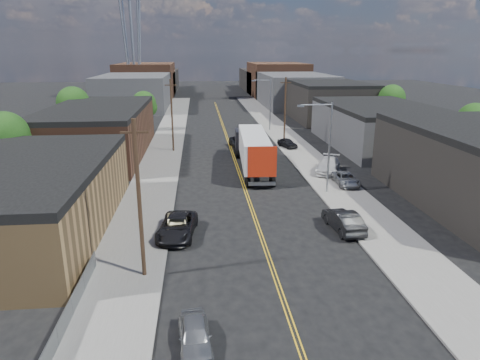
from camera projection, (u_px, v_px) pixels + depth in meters
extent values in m
plane|color=black|center=(225.00, 131.00, 75.34)|extent=(260.00, 260.00, 0.00)
cube|color=gold|center=(231.00, 150.00, 61.05)|extent=(0.32, 120.00, 0.01)
cube|color=slate|center=(164.00, 151.00, 60.16)|extent=(5.00, 140.00, 0.15)
cube|color=slate|center=(297.00, 148.00, 61.90)|extent=(5.00, 140.00, 0.15)
cube|color=olive|center=(26.00, 202.00, 32.95)|extent=(12.00, 22.00, 5.00)
cube|color=black|center=(20.00, 167.00, 32.14)|extent=(12.00, 22.00, 0.60)
cube|color=#4A2B1D|center=(99.00, 133.00, 57.57)|extent=(12.00, 26.00, 6.00)
cube|color=black|center=(97.00, 109.00, 56.62)|extent=(12.00, 26.00, 0.60)
cube|color=navy|center=(425.00, 170.00, 37.59)|extent=(0.30, 20.00, 0.80)
cube|color=#343436|center=(379.00, 127.00, 63.23)|extent=(14.00, 24.00, 5.50)
cube|color=black|center=(381.00, 107.00, 62.34)|extent=(14.00, 24.00, 0.60)
cube|color=black|center=(328.00, 102.00, 87.78)|extent=(14.00, 22.00, 7.00)
cube|color=black|center=(329.00, 83.00, 86.67)|extent=(14.00, 22.00, 0.60)
cube|color=#343436|center=(135.00, 91.00, 105.68)|extent=(16.00, 30.00, 8.00)
cube|color=#343436|center=(294.00, 90.00, 109.36)|extent=(16.00, 30.00, 8.00)
cube|color=#4A2B1D|center=(146.00, 80.00, 129.20)|extent=(16.00, 26.00, 10.00)
cube|color=#4A2B1D|center=(277.00, 80.00, 132.88)|extent=(16.00, 26.00, 10.00)
cube|color=black|center=(153.00, 81.00, 148.69)|extent=(16.00, 40.00, 7.00)
cube|color=black|center=(267.00, 80.00, 152.36)|extent=(16.00, 40.00, 7.00)
cylinder|color=gray|center=(133.00, 45.00, 116.59)|extent=(0.80, 0.80, 30.00)
cylinder|color=gray|center=(125.00, 45.00, 114.75)|extent=(1.94, 1.94, 29.98)
cylinder|color=gray|center=(138.00, 45.00, 115.07)|extent=(1.94, 1.94, 29.98)
cylinder|color=gray|center=(127.00, 46.00, 118.10)|extent=(1.94, 1.94, 29.98)
cylinder|color=gray|center=(140.00, 46.00, 118.43)|extent=(1.94, 1.94, 29.98)
cylinder|color=gray|center=(329.00, 149.00, 41.43)|extent=(0.18, 0.18, 9.00)
cylinder|color=gray|center=(316.00, 105.00, 40.04)|extent=(3.00, 0.12, 0.12)
cube|color=gray|center=(301.00, 106.00, 39.94)|extent=(0.60, 0.25, 0.18)
cylinder|color=gray|center=(270.00, 105.00, 74.77)|extent=(0.18, 0.18, 9.00)
cylinder|color=gray|center=(262.00, 80.00, 73.38)|extent=(3.00, 0.12, 0.12)
cube|color=gray|center=(253.00, 81.00, 73.27)|extent=(0.60, 0.25, 0.18)
cylinder|color=black|center=(139.00, 202.00, 25.51)|extent=(0.26, 0.26, 10.00)
cube|color=black|center=(134.00, 132.00, 24.29)|extent=(1.60, 0.12, 0.12)
cylinder|color=black|center=(172.00, 116.00, 58.85)|extent=(0.26, 0.26, 10.00)
cube|color=black|center=(171.00, 85.00, 57.63)|extent=(1.60, 0.12, 0.12)
cylinder|color=black|center=(285.00, 112.00, 63.21)|extent=(0.26, 0.26, 10.00)
cube|color=black|center=(286.00, 83.00, 61.99)|extent=(1.60, 0.12, 0.12)
cube|color=slate|center=(58.00, 337.00, 20.29)|extent=(0.02, 16.00, 1.20)
cube|color=slate|center=(56.00, 327.00, 20.12)|extent=(0.05, 16.00, 0.05)
cylinder|color=black|center=(10.00, 168.00, 43.94)|extent=(0.36, 0.36, 4.25)
sphere|color=#183A0F|center=(5.00, 135.00, 42.95)|extent=(4.76, 4.76, 4.76)
sphere|color=#183A0F|center=(14.00, 143.00, 43.54)|extent=(3.74, 3.74, 3.74)
cylinder|color=black|center=(76.00, 126.00, 67.72)|extent=(0.36, 0.36, 4.50)
sphere|color=#183A0F|center=(73.00, 103.00, 66.67)|extent=(5.04, 5.04, 5.04)
sphere|color=#183A0F|center=(78.00, 108.00, 67.27)|extent=(3.96, 3.96, 3.96)
sphere|color=#183A0F|center=(70.00, 107.00, 66.43)|extent=(3.60, 3.60, 3.60)
cylinder|color=black|center=(145.00, 120.00, 75.41)|extent=(0.36, 0.36, 3.75)
sphere|color=#183A0F|center=(144.00, 103.00, 74.54)|extent=(4.20, 4.20, 4.20)
sphere|color=#183A0F|center=(148.00, 107.00, 75.10)|extent=(3.30, 3.30, 3.30)
sphere|color=#183A0F|center=(141.00, 106.00, 74.27)|extent=(3.00, 3.00, 3.00)
cylinder|color=black|center=(470.00, 146.00, 54.66)|extent=(0.36, 0.36, 4.00)
sphere|color=#183A0F|center=(474.00, 121.00, 53.73)|extent=(4.48, 4.48, 4.48)
sphere|color=#183A0F|center=(476.00, 127.00, 54.30)|extent=(3.52, 3.52, 3.52)
sphere|color=#183A0F|center=(472.00, 126.00, 53.46)|extent=(3.20, 3.20, 3.20)
cylinder|color=black|center=(390.00, 117.00, 77.48)|extent=(0.36, 0.36, 4.25)
sphere|color=#183A0F|center=(392.00, 98.00, 76.49)|extent=(4.76, 4.76, 4.76)
sphere|color=#183A0F|center=(394.00, 103.00, 77.08)|extent=(3.74, 3.74, 3.74)
sphere|color=#183A0F|center=(390.00, 102.00, 76.24)|extent=(3.40, 3.40, 3.40)
cube|color=silver|center=(254.00, 147.00, 49.44)|extent=(3.63, 13.60, 3.14)
cube|color=#AB220D|center=(262.00, 162.00, 43.02)|extent=(2.94, 0.28, 3.16)
cube|color=gray|center=(262.00, 184.00, 43.69)|extent=(2.80, 0.75, 0.25)
cube|color=black|center=(246.00, 143.00, 57.69)|extent=(2.99, 3.73, 3.48)
cylinder|color=black|center=(260.00, 180.00, 45.04)|extent=(2.97, 1.27, 1.12)
cylinder|color=black|center=(246.00, 151.00, 58.03)|extent=(2.86, 1.27, 1.12)
imported|color=gray|center=(195.00, 335.00, 20.38)|extent=(1.83, 3.92, 1.30)
imported|color=#807954|center=(178.00, 225.00, 33.09)|extent=(1.74, 4.33, 1.40)
imported|color=black|center=(177.00, 227.00, 32.61)|extent=(3.29, 5.94, 1.57)
imported|color=black|center=(343.00, 220.00, 33.67)|extent=(2.23, 5.17, 1.66)
imported|color=gray|center=(346.00, 179.00, 44.79)|extent=(2.18, 4.60, 1.27)
imported|color=silver|center=(328.00, 165.00, 49.31)|extent=(4.41, 6.11, 1.64)
imported|color=black|center=(287.00, 143.00, 62.10)|extent=(2.76, 4.13, 1.30)
imported|color=black|center=(241.00, 143.00, 62.16)|extent=(3.34, 6.17, 1.64)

